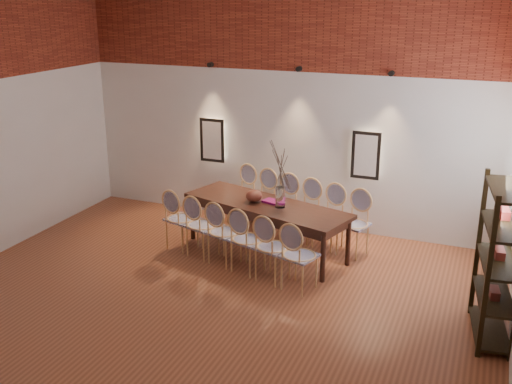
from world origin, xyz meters
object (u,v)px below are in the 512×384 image
at_px(chair_near_a, 182,219).
at_px(chair_far_b, 261,201).
at_px(chair_near_d, 248,239).
at_px(chair_near_b, 202,225).
at_px(chair_far_d, 305,212).
at_px(chair_far_f, 353,224).
at_px(vase, 280,197).
at_px(chair_near_e, 273,247).
at_px(chair_near_f, 299,256).
at_px(chair_far_e, 328,218).
at_px(chair_far_c, 282,206).
at_px(chair_far_a, 241,195).
at_px(shelving_rack, 498,262).
at_px(bowl, 254,196).
at_px(book, 272,202).
at_px(chair_near_c, 225,232).
at_px(dining_table, 266,228).

relative_size(chair_near_a, chair_far_b, 1.00).
xyz_separation_m(chair_near_d, chair_far_b, (-0.43, 1.56, 0.00)).
bearing_deg(chair_near_b, chair_far_d, 58.42).
distance_m(chair_near_a, chair_far_f, 2.52).
bearing_deg(vase, chair_near_e, -76.80).
distance_m(chair_near_f, chair_far_e, 1.44).
relative_size(chair_near_f, chair_far_b, 1.00).
distance_m(chair_far_c, chair_far_e, 0.85).
bearing_deg(chair_near_f, chair_far_a, 146.95).
height_order(chair_far_d, chair_far_e, same).
distance_m(chair_far_a, chair_far_c, 0.85).
bearing_deg(chair_far_f, chair_near_b, 39.12).
bearing_deg(chair_near_b, chair_near_f, 0.00).
xyz_separation_m(chair_near_d, vase, (0.23, 0.65, 0.43)).
height_order(chair_near_f, chair_far_b, same).
relative_size(chair_near_d, chair_far_d, 1.00).
bearing_deg(chair_near_a, chair_far_b, 72.91).
distance_m(chair_near_e, shelving_rack, 2.79).
bearing_deg(chair_far_f, chair_near_e, 72.91).
bearing_deg(chair_far_e, chair_near_d, 72.91).
xyz_separation_m(vase, shelving_rack, (2.91, -1.13, 0.00)).
bearing_deg(chair_far_f, chair_near_a, 33.05).
relative_size(chair_far_e, shelving_rack, 0.52).
relative_size(chair_far_b, chair_far_f, 1.00).
height_order(chair_near_a, bowl, chair_near_a).
xyz_separation_m(chair_near_d, chair_far_e, (0.79, 1.20, 0.00)).
bearing_deg(chair_far_a, chair_near_d, 132.68).
bearing_deg(shelving_rack, chair_far_c, 140.75).
xyz_separation_m(chair_far_d, book, (-0.33, -0.53, 0.30)).
bearing_deg(chair_near_c, chair_far_d, 72.91).
distance_m(chair_near_c, chair_near_e, 0.85).
xyz_separation_m(chair_near_b, chair_far_d, (1.19, 1.09, 0.00)).
xyz_separation_m(chair_far_c, chair_far_d, (0.41, -0.12, 0.00)).
bearing_deg(chair_near_e, chair_far_b, 132.68).
distance_m(chair_far_a, chair_far_d, 1.27).
relative_size(chair_near_e, chair_far_e, 1.00).
xyz_separation_m(dining_table, chair_near_a, (-1.21, -0.37, 0.09)).
bearing_deg(chair_far_f, chair_far_e, 0.00).
relative_size(chair_near_c, chair_far_f, 1.00).
xyz_separation_m(chair_near_b, vase, (1.04, 0.42, 0.43)).
height_order(chair_near_e, bowl, chair_near_e).
bearing_deg(bowl, chair_near_f, -43.25).
distance_m(chair_near_a, chair_far_c, 1.61).
xyz_separation_m(chair_near_a, chair_near_e, (1.62, -0.47, 0.00)).
relative_size(chair_near_b, chair_near_f, 1.00).
height_order(chair_near_a, book, chair_near_a).
height_order(dining_table, chair_far_f, chair_far_f).
relative_size(chair_near_e, chair_far_f, 1.00).
bearing_deg(chair_near_f, vase, 139.65).
distance_m(chair_near_f, shelving_rack, 2.38).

